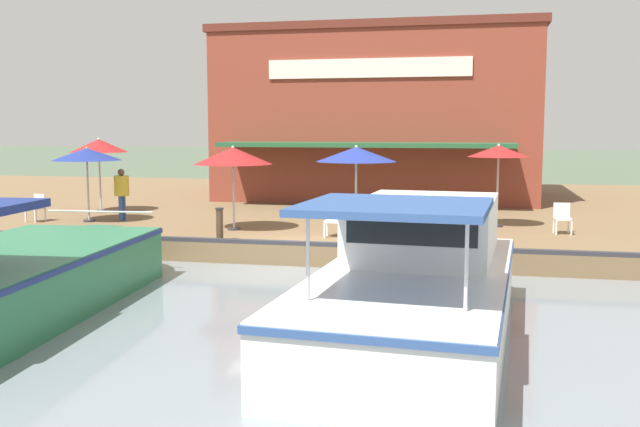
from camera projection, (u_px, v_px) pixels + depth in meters
ground_plane at (289, 269)px, 17.74m from camera, size 220.00×220.00×0.00m
quay_deck at (359, 209)px, 28.38m from camera, size 22.00×56.00×0.60m
quay_edge_fender at (289, 243)px, 17.76m from camera, size 0.20×50.40×0.10m
waterfront_restaurant at (382, 115)px, 30.56m from camera, size 10.24×12.89×6.89m
patio_umbrella_by_entrance at (233, 156)px, 20.17m from camera, size 2.23×2.23×2.40m
patio_umbrella_mid_patio_left at (99, 146)px, 24.56m from camera, size 1.97×1.97×2.57m
patio_umbrella_mid_patio_right at (87, 154)px, 21.98m from camera, size 2.11×2.11×2.33m
patio_umbrella_back_row at (499, 152)px, 20.83m from camera, size 1.80×1.80×2.44m
patio_umbrella_far_corner at (356, 154)px, 18.98m from camera, size 2.15×2.15×2.44m
cafe_chair_facing_river at (562, 217)px, 19.59m from camera, size 0.47×0.47×0.85m
cafe_chair_mid_patio at (334, 219)px, 19.07m from camera, size 0.46×0.46×0.85m
cafe_chair_far_corner_seat at (37, 206)px, 22.18m from camera, size 0.52×0.52×0.85m
person_mid_patio at (122, 189)px, 22.34m from camera, size 0.46×0.46×1.63m
motorboat_far_downstream at (422, 278)px, 12.40m from camera, size 9.00×3.49×2.40m
motorboat_nearest_quay at (22, 274)px, 13.62m from camera, size 9.64×3.90×2.25m
mooring_post at (220, 224)px, 18.37m from camera, size 0.22×0.22×0.86m
tree_downstream_bank at (345, 85)px, 35.60m from camera, size 5.40×5.14×7.74m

